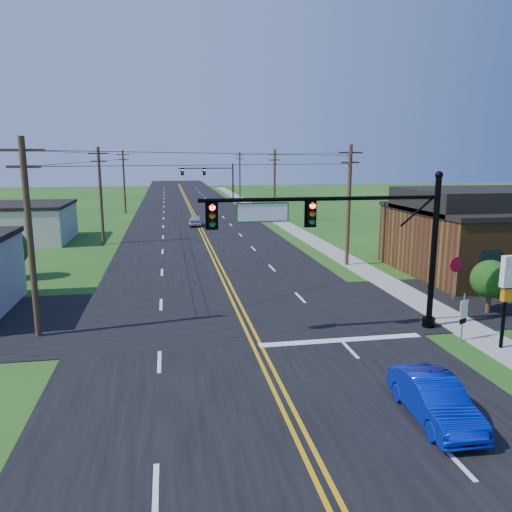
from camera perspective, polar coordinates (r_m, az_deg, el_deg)
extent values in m
plane|color=#164814|center=(15.88, 4.24, -19.53)|extent=(260.00, 260.00, 0.00)
cube|color=black|center=(63.80, -6.94, 3.93)|extent=(16.00, 220.00, 0.04)
cube|color=black|center=(26.69, -2.17, -6.39)|extent=(70.00, 10.00, 0.04)
cube|color=gray|center=(55.59, 4.55, 2.91)|extent=(2.00, 160.00, 0.08)
cylinder|color=black|center=(24.91, 19.62, 0.16)|extent=(0.28, 0.28, 7.20)
cylinder|color=black|center=(25.73, 19.12, -7.18)|extent=(0.60, 0.60, 0.50)
sphere|color=black|center=(24.50, 20.19, 8.68)|extent=(0.36, 0.36, 0.36)
cylinder|color=black|center=(22.32, 7.64, 6.50)|extent=(11.00, 0.18, 0.18)
cube|color=#055F1E|center=(21.71, 0.77, 5.01)|extent=(2.30, 0.06, 0.85)
cylinder|color=black|center=(94.10, -2.65, 8.54)|extent=(0.28, 0.28, 7.20)
cylinder|color=black|center=(94.33, -2.63, 6.51)|extent=(0.60, 0.60, 0.50)
sphere|color=black|center=(94.00, -2.67, 10.80)|extent=(0.36, 0.36, 0.36)
cylinder|color=black|center=(93.50, -5.75, 9.95)|extent=(10.00, 0.18, 0.18)
cube|color=#055F1E|center=(93.32, -7.73, 9.57)|extent=(2.30, 0.06, 0.85)
cube|color=brown|center=(39.49, 26.52, 1.47)|extent=(14.00, 11.00, 4.40)
cube|color=black|center=(39.20, 26.83, 4.86)|extent=(14.20, 11.20, 0.30)
cube|color=beige|center=(53.88, -26.83, 3.24)|extent=(12.00, 9.00, 3.40)
cube|color=black|center=(53.69, -27.01, 5.19)|extent=(12.20, 9.20, 0.30)
cylinder|color=#39221A|center=(24.23, -24.40, 1.67)|extent=(0.28, 0.28, 9.00)
cube|color=#39221A|center=(23.96, -25.17, 10.90)|extent=(1.80, 0.12, 0.12)
cube|color=#39221A|center=(23.96, -25.02, 9.23)|extent=(1.40, 0.12, 0.12)
cylinder|color=#39221A|center=(48.70, -17.32, 6.53)|extent=(0.28, 0.28, 9.00)
cube|color=#39221A|center=(48.56, -17.59, 11.11)|extent=(1.80, 0.12, 0.12)
cube|color=#39221A|center=(48.57, -17.54, 10.29)|extent=(1.40, 0.12, 0.12)
cylinder|color=#39221A|center=(75.52, -14.84, 8.19)|extent=(0.28, 0.28, 9.00)
cube|color=#39221A|center=(75.43, -15.00, 11.14)|extent=(1.80, 0.12, 0.12)
cube|color=#39221A|center=(75.43, -14.97, 10.61)|extent=(1.40, 0.12, 0.12)
cylinder|color=#39221A|center=(37.79, 10.55, 5.61)|extent=(0.28, 0.28, 9.00)
cube|color=#39221A|center=(37.61, 10.77, 11.53)|extent=(1.80, 0.12, 0.12)
cube|color=#39221A|center=(37.61, 10.73, 10.46)|extent=(1.40, 0.12, 0.12)
cylinder|color=#39221A|center=(62.72, 2.13, 7.99)|extent=(0.28, 0.28, 9.00)
cube|color=#39221A|center=(62.61, 2.16, 11.55)|extent=(1.80, 0.12, 0.12)
cube|color=#39221A|center=(62.62, 2.15, 10.91)|extent=(1.40, 0.12, 0.12)
cylinder|color=#39221A|center=(92.22, -1.87, 9.05)|extent=(0.28, 0.28, 9.00)
cube|color=#39221A|center=(92.15, -1.88, 11.48)|extent=(1.80, 0.12, 0.12)
cube|color=#39221A|center=(92.15, -1.88, 11.04)|extent=(1.40, 0.12, 0.12)
cylinder|color=#39221A|center=(44.35, 16.08, 1.51)|extent=(0.24, 0.24, 1.85)
sphere|color=#153C0E|center=(44.11, 16.20, 3.66)|extent=(3.00, 3.00, 3.00)
cylinder|color=#39221A|center=(29.02, 25.02, -4.70)|extent=(0.24, 0.24, 1.32)
sphere|color=#153C0E|center=(28.74, 25.22, -2.40)|extent=(2.00, 2.00, 2.00)
cylinder|color=#39221A|center=(37.46, -26.22, -1.21)|extent=(0.24, 0.24, 1.54)
sphere|color=#153C0E|center=(37.21, -26.40, 0.90)|extent=(2.40, 2.40, 2.40)
imported|color=#081EAE|center=(17.09, 19.70, -15.25)|extent=(1.64, 4.21, 1.37)
imported|color=#B6B7BC|center=(59.79, -6.91, 4.05)|extent=(1.84, 3.96, 1.31)
cylinder|color=slate|center=(24.09, 22.56, -6.53)|extent=(0.09, 0.09, 2.22)
cube|color=white|center=(23.88, 22.72, -5.05)|extent=(0.52, 0.26, 0.30)
cube|color=white|center=(23.99, 22.65, -5.98)|extent=(0.52, 0.26, 0.56)
cube|color=black|center=(24.11, 22.57, -6.90)|extent=(0.43, 0.22, 0.22)
cylinder|color=slate|center=(30.72, 21.72, -2.55)|extent=(0.09, 0.09, 2.40)
cylinder|color=red|center=(30.50, 21.88, -0.89)|extent=(0.91, 0.23, 0.92)
cylinder|color=black|center=(23.61, 26.56, -4.98)|extent=(0.17, 0.17, 4.00)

